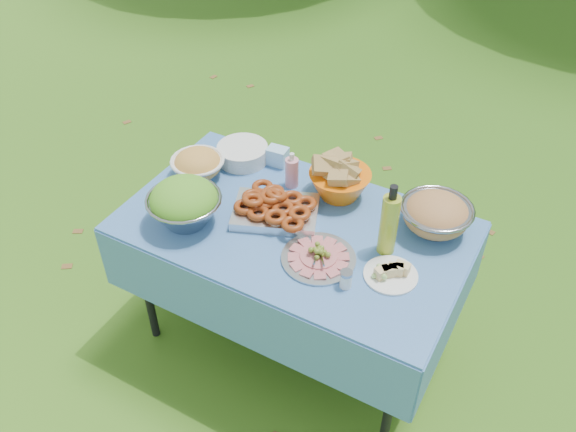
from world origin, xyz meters
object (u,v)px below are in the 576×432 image
object	(u,v)px
plate_stack	(243,153)
oil_bottle	(389,220)
charcuterie_platter	(319,253)
pasta_bowl_steel	(436,214)
picnic_table	(293,286)
bread_bowl	(340,178)
salad_bowl	(184,203)

from	to	relation	value
plate_stack	oil_bottle	world-z (taller)	oil_bottle
charcuterie_platter	oil_bottle	distance (m)	0.31
pasta_bowl_steel	picnic_table	bearing A→B (deg)	-152.91
plate_stack	pasta_bowl_steel	world-z (taller)	pasta_bowl_steel
bread_bowl	pasta_bowl_steel	xyz separation A→B (m)	(0.45, -0.01, -0.01)
oil_bottle	pasta_bowl_steel	bearing A→B (deg)	60.04
bread_bowl	oil_bottle	distance (m)	0.40
salad_bowl	bread_bowl	distance (m)	0.69
plate_stack	charcuterie_platter	bearing A→B (deg)	-34.31
charcuterie_platter	oil_bottle	bearing A→B (deg)	40.23
picnic_table	oil_bottle	world-z (taller)	oil_bottle
charcuterie_platter	pasta_bowl_steel	bearing A→B (deg)	49.71
bread_bowl	pasta_bowl_steel	bearing A→B (deg)	-1.46
salad_bowl	pasta_bowl_steel	world-z (taller)	salad_bowl
picnic_table	plate_stack	size ratio (longest dim) A/B	5.97
plate_stack	pasta_bowl_steel	xyz separation A→B (m)	(0.97, -0.03, 0.04)
pasta_bowl_steel	charcuterie_platter	size ratio (longest dim) A/B	1.00
picnic_table	plate_stack	distance (m)	0.68
plate_stack	pasta_bowl_steel	size ratio (longest dim) A/B	0.81
plate_stack	charcuterie_platter	distance (m)	0.76
plate_stack	salad_bowl	bearing A→B (deg)	-86.24
salad_bowl	plate_stack	world-z (taller)	salad_bowl
salad_bowl	pasta_bowl_steel	size ratio (longest dim) A/B	1.04
charcuterie_platter	picnic_table	bearing A→B (deg)	144.41
salad_bowl	bread_bowl	world-z (taller)	salad_bowl
plate_stack	bread_bowl	distance (m)	0.53
picnic_table	charcuterie_platter	size ratio (longest dim) A/B	4.83
picnic_table	pasta_bowl_steel	size ratio (longest dim) A/B	4.85
oil_bottle	bread_bowl	bearing A→B (deg)	143.94
bread_bowl	charcuterie_platter	distance (m)	0.43
plate_stack	charcuterie_platter	world-z (taller)	plate_stack
picnic_table	plate_stack	bearing A→B (deg)	146.24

